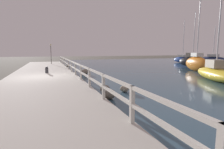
# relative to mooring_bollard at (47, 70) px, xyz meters

# --- Properties ---
(ground_plane) EXTENTS (120.00, 120.00, 0.00)m
(ground_plane) POSITION_rel_mooring_bollard_xyz_m (-0.26, -1.93, -0.61)
(ground_plane) COLOR #4C473D
(dock_walkway) EXTENTS (4.70, 36.00, 0.36)m
(dock_walkway) POSITION_rel_mooring_bollard_xyz_m (-0.26, -1.93, -0.43)
(dock_walkway) COLOR beige
(dock_walkway) RESTS_ON ground
(railing) EXTENTS (0.10, 32.50, 0.92)m
(railing) POSITION_rel_mooring_bollard_xyz_m (1.99, -1.93, 0.36)
(railing) COLOR silver
(railing) RESTS_ON dock_walkway
(boulder_far_strip) EXTENTS (0.51, 0.46, 0.38)m
(boulder_far_strip) POSITION_rel_mooring_bollard_xyz_m (2.80, -6.52, -0.42)
(boulder_far_strip) COLOR #666056
(boulder_far_strip) RESTS_ON ground
(boulder_water_edge) EXTENTS (0.38, 0.34, 0.29)m
(boulder_water_edge) POSITION_rel_mooring_bollard_xyz_m (2.60, 8.80, -0.47)
(boulder_water_edge) COLOR gray
(boulder_water_edge) RESTS_ON ground
(boulder_near_dock) EXTENTS (0.61, 0.54, 0.45)m
(boulder_near_dock) POSITION_rel_mooring_bollard_xyz_m (2.57, -7.80, -0.39)
(boulder_near_dock) COLOR #666056
(boulder_near_dock) RESTS_ON ground
(boulder_upstream) EXTENTS (0.67, 0.60, 0.50)m
(boulder_upstream) POSITION_rel_mooring_bollard_xyz_m (3.19, 0.67, -0.36)
(boulder_upstream) COLOR slate
(boulder_upstream) RESTS_ON ground
(boulder_mid_strip) EXTENTS (0.47, 0.43, 0.36)m
(boulder_mid_strip) POSITION_rel_mooring_bollard_xyz_m (3.77, -6.79, -0.43)
(boulder_mid_strip) COLOR gray
(boulder_mid_strip) RESTS_ON ground
(mooring_bollard) EXTENTS (0.24, 0.24, 0.52)m
(mooring_bollard) POSITION_rel_mooring_bollard_xyz_m (0.00, 0.00, 0.00)
(mooring_bollard) COLOR #333338
(mooring_bollard) RESTS_ON dock_walkway
(dock_lamp) EXTENTS (0.22, 0.22, 2.71)m
(dock_lamp) POSITION_rel_mooring_bollard_xyz_m (0.54, 10.52, 1.62)
(dock_lamp) COLOR #514C47
(dock_lamp) RESTS_ON dock_walkway
(sailboat_black) EXTENTS (2.28, 4.14, 7.04)m
(sailboat_black) POSITION_rel_mooring_bollard_xyz_m (17.96, 3.05, 0.19)
(sailboat_black) COLOR black
(sailboat_black) RESTS_ON water_surface
(sailboat_yellow) EXTENTS (3.36, 5.20, 5.79)m
(sailboat_yellow) POSITION_rel_mooring_bollard_xyz_m (11.31, -5.80, -0.05)
(sailboat_yellow) COLOR gold
(sailboat_yellow) RESTS_ON water_surface
(sailboat_navy) EXTENTS (2.74, 4.59, 5.76)m
(sailboat_navy) POSITION_rel_mooring_bollard_xyz_m (23.65, 4.82, 0.10)
(sailboat_navy) COLOR #192347
(sailboat_navy) RESTS_ON water_surface
(sailboat_blue) EXTENTS (2.09, 4.04, 7.61)m
(sailboat_blue) POSITION_rel_mooring_bollard_xyz_m (23.19, 10.69, 0.02)
(sailboat_blue) COLOR #2D4C9E
(sailboat_blue) RESTS_ON water_surface
(sailboat_orange) EXTENTS (1.85, 3.74, 7.69)m
(sailboat_orange) POSITION_rel_mooring_bollard_xyz_m (14.85, -0.61, 0.23)
(sailboat_orange) COLOR orange
(sailboat_orange) RESTS_ON water_surface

